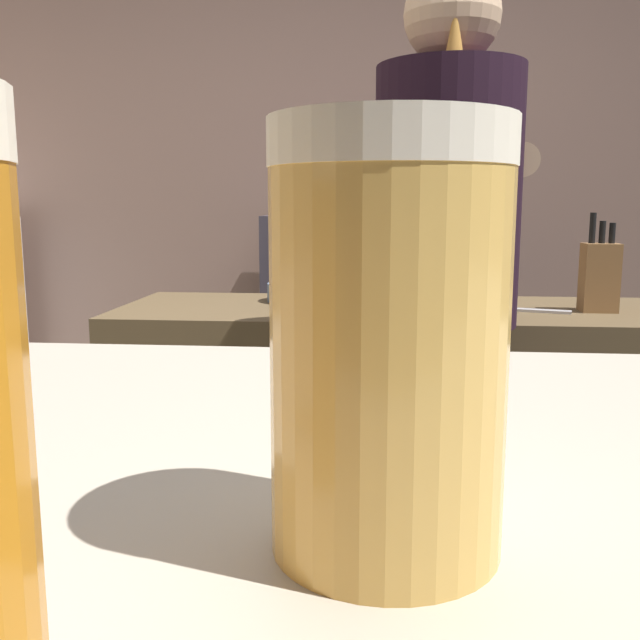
{
  "coord_description": "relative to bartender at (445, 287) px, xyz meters",
  "views": [
    {
      "loc": [
        0.11,
        -1.38,
        1.2
      ],
      "look_at": [
        0.06,
        -0.75,
        1.1
      ],
      "focal_mm": 39.58,
      "sensor_mm": 36.0,
      "label": 1
    }
  ],
  "objects": [
    {
      "name": "knife_block",
      "position": [
        0.48,
        0.43,
        -0.01
      ],
      "size": [
        0.1,
        0.08,
        0.29
      ],
      "color": "brown",
      "rests_on": "prep_counter"
    },
    {
      "name": "pint_glass_near",
      "position": [
        -0.14,
        -1.44,
        0.15
      ],
      "size": [
        0.08,
        0.08,
        0.15
      ],
      "color": "#E2B055",
      "rests_on": "bar_counter"
    },
    {
      "name": "chefs_knife",
      "position": [
        0.28,
        0.41,
        -0.11
      ],
      "size": [
        0.24,
        0.1,
        0.01
      ],
      "primitive_type": "cube",
      "rotation": [
        0.0,
        0.0,
        -0.27
      ],
      "color": "silver",
      "rests_on": "prep_counter"
    },
    {
      "name": "bottle_olive_oil",
      "position": [
        -0.26,
        1.68,
        0.22
      ],
      "size": [
        0.07,
        0.07,
        0.2
      ],
      "color": "#487C37",
      "rests_on": "back_shelf"
    },
    {
      "name": "bartender",
      "position": [
        0.0,
        0.0,
        0.0
      ],
      "size": [
        0.43,
        0.51,
        1.73
      ],
      "rotation": [
        0.0,
        0.0,
        1.55
      ],
      "color": "#362E3B",
      "rests_on": "ground"
    },
    {
      "name": "prep_counter",
      "position": [
        0.1,
        0.46,
        -0.56
      ],
      "size": [
        2.1,
        0.6,
        0.89
      ],
      "primitive_type": "cube",
      "color": "brown",
      "rests_on": "ground"
    },
    {
      "name": "wall_back",
      "position": [
        -0.25,
        1.89,
        0.35
      ],
      "size": [
        5.2,
        0.1,
        2.7
      ],
      "primitive_type": "cube",
      "color": "gray",
      "rests_on": "ground"
    },
    {
      "name": "bottle_soy",
      "position": [
        -0.58,
        1.7,
        0.22
      ],
      "size": [
        0.05,
        0.05,
        0.2
      ],
      "color": "#295CA3",
      "rests_on": "back_shelf"
    },
    {
      "name": "bottle_vinegar",
      "position": [
        -0.41,
        1.65,
        0.21
      ],
      "size": [
        0.06,
        0.06,
        0.17
      ],
      "color": "black",
      "rests_on": "back_shelf"
    },
    {
      "name": "back_shelf",
      "position": [
        -0.29,
        1.61,
        -0.43
      ],
      "size": [
        0.83,
        0.36,
        1.14
      ],
      "primitive_type": "cube",
      "color": "#3D3844",
      "rests_on": "ground"
    },
    {
      "name": "mixing_bowl",
      "position": [
        -0.42,
        0.56,
        -0.09
      ],
      "size": [
        0.21,
        0.21,
        0.06
      ],
      "primitive_type": "cylinder",
      "color": "slate",
      "rests_on": "prep_counter"
    }
  ]
}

